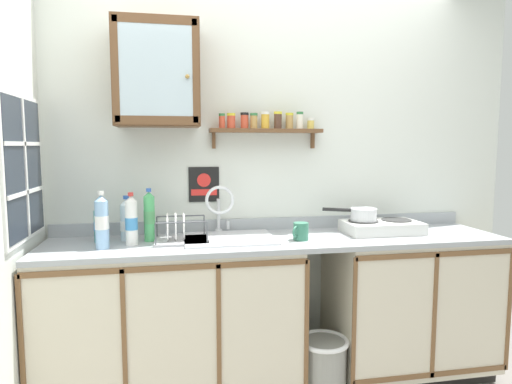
{
  "coord_description": "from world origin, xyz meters",
  "views": [
    {
      "loc": [
        -0.62,
        -2.17,
        1.48
      ],
      "look_at": [
        -0.12,
        0.47,
        1.2
      ],
      "focal_mm": 30.9,
      "sensor_mm": 36.0,
      "label": 1
    }
  ],
  "objects_px": {
    "bottle_opaque_white_0": "(131,221)",
    "dish_rack": "(179,235)",
    "sink": "(228,240)",
    "bottle_detergent_teal_1": "(101,224)",
    "trash_bin": "(323,367)",
    "bottle_water_blue_2": "(102,222)",
    "bottle_water_clear_4": "(127,221)",
    "mug": "(301,231)",
    "warning_sign": "(204,185)",
    "wall_cabinet": "(157,74)",
    "saucepan": "(363,214)",
    "bottle_soda_green_3": "(149,216)",
    "hot_plate_stove": "(381,227)"
  },
  "relations": [
    {
      "from": "bottle_opaque_white_0",
      "to": "dish_rack",
      "type": "height_order",
      "value": "bottle_opaque_white_0"
    },
    {
      "from": "sink",
      "to": "bottle_detergent_teal_1",
      "type": "bearing_deg",
      "value": 176.66
    },
    {
      "from": "dish_rack",
      "to": "trash_bin",
      "type": "distance_m",
      "value": 1.15
    },
    {
      "from": "bottle_water_blue_2",
      "to": "dish_rack",
      "type": "height_order",
      "value": "bottle_water_blue_2"
    },
    {
      "from": "bottle_water_blue_2",
      "to": "dish_rack",
      "type": "relative_size",
      "value": 1.02
    },
    {
      "from": "bottle_water_clear_4",
      "to": "bottle_water_blue_2",
      "type": "bearing_deg",
      "value": -119.56
    },
    {
      "from": "bottle_opaque_white_0",
      "to": "trash_bin",
      "type": "distance_m",
      "value": 1.4
    },
    {
      "from": "mug",
      "to": "trash_bin",
      "type": "relative_size",
      "value": 0.32
    },
    {
      "from": "mug",
      "to": "trash_bin",
      "type": "height_order",
      "value": "mug"
    },
    {
      "from": "bottle_opaque_white_0",
      "to": "warning_sign",
      "type": "xyz_separation_m",
      "value": [
        0.43,
        0.29,
        0.17
      ]
    },
    {
      "from": "wall_cabinet",
      "to": "saucepan",
      "type": "bearing_deg",
      "value": -3.75
    },
    {
      "from": "bottle_soda_green_3",
      "to": "bottle_opaque_white_0",
      "type": "bearing_deg",
      "value": -139.84
    },
    {
      "from": "hot_plate_stove",
      "to": "dish_rack",
      "type": "xyz_separation_m",
      "value": [
        -1.27,
        -0.02,
        0.0
      ]
    },
    {
      "from": "bottle_opaque_white_0",
      "to": "bottle_water_blue_2",
      "type": "xyz_separation_m",
      "value": [
        -0.15,
        -0.07,
        0.01
      ]
    },
    {
      "from": "bottle_detergent_teal_1",
      "to": "warning_sign",
      "type": "height_order",
      "value": "warning_sign"
    },
    {
      "from": "bottle_soda_green_3",
      "to": "wall_cabinet",
      "type": "distance_m",
      "value": 0.83
    },
    {
      "from": "bottle_detergent_teal_1",
      "to": "warning_sign",
      "type": "bearing_deg",
      "value": 17.99
    },
    {
      "from": "bottle_opaque_white_0",
      "to": "bottle_water_blue_2",
      "type": "distance_m",
      "value": 0.16
    },
    {
      "from": "bottle_opaque_white_0",
      "to": "bottle_water_clear_4",
      "type": "distance_m",
      "value": 0.13
    },
    {
      "from": "mug",
      "to": "warning_sign",
      "type": "height_order",
      "value": "warning_sign"
    },
    {
      "from": "dish_rack",
      "to": "wall_cabinet",
      "type": "relative_size",
      "value": 0.51
    },
    {
      "from": "bottle_soda_green_3",
      "to": "dish_rack",
      "type": "height_order",
      "value": "bottle_soda_green_3"
    },
    {
      "from": "bottle_opaque_white_0",
      "to": "bottle_water_clear_4",
      "type": "bearing_deg",
      "value": 106.64
    },
    {
      "from": "sink",
      "to": "saucepan",
      "type": "height_order",
      "value": "sink"
    },
    {
      "from": "saucepan",
      "to": "dish_rack",
      "type": "relative_size",
      "value": 1.06
    },
    {
      "from": "hot_plate_stove",
      "to": "trash_bin",
      "type": "xyz_separation_m",
      "value": [
        -0.45,
        -0.21,
        -0.78
      ]
    },
    {
      "from": "bottle_detergent_teal_1",
      "to": "bottle_soda_green_3",
      "type": "bearing_deg",
      "value": -4.17
    },
    {
      "from": "sink",
      "to": "bottle_water_blue_2",
      "type": "distance_m",
      "value": 0.73
    },
    {
      "from": "bottle_opaque_white_0",
      "to": "dish_rack",
      "type": "relative_size",
      "value": 0.96
    },
    {
      "from": "hot_plate_stove",
      "to": "bottle_soda_green_3",
      "type": "xyz_separation_m",
      "value": [
        -1.44,
        0.03,
        0.11
      ]
    },
    {
      "from": "wall_cabinet",
      "to": "warning_sign",
      "type": "relative_size",
      "value": 2.72
    },
    {
      "from": "bottle_soda_green_3",
      "to": "mug",
      "type": "height_order",
      "value": "bottle_soda_green_3"
    },
    {
      "from": "warning_sign",
      "to": "bottle_water_blue_2",
      "type": "bearing_deg",
      "value": -147.64
    },
    {
      "from": "saucepan",
      "to": "bottle_water_blue_2",
      "type": "bearing_deg",
      "value": -174.74
    },
    {
      "from": "wall_cabinet",
      "to": "hot_plate_stove",
      "type": "bearing_deg",
      "value": -4.42
    },
    {
      "from": "bottle_opaque_white_0",
      "to": "wall_cabinet",
      "type": "distance_m",
      "value": 0.86
    },
    {
      "from": "saucepan",
      "to": "bottle_opaque_white_0",
      "type": "bearing_deg",
      "value": -176.97
    },
    {
      "from": "bottle_water_clear_4",
      "to": "warning_sign",
      "type": "xyz_separation_m",
      "value": [
        0.46,
        0.17,
        0.19
      ]
    },
    {
      "from": "hot_plate_stove",
      "to": "bottle_water_blue_2",
      "type": "relative_size",
      "value": 1.52
    },
    {
      "from": "sink",
      "to": "bottle_soda_green_3",
      "type": "xyz_separation_m",
      "value": [
        -0.46,
        0.02,
        0.15
      ]
    },
    {
      "from": "bottle_water_clear_4",
      "to": "mug",
      "type": "bearing_deg",
      "value": -10.49
    },
    {
      "from": "saucepan",
      "to": "trash_bin",
      "type": "distance_m",
      "value": 0.96
    },
    {
      "from": "bottle_detergent_teal_1",
      "to": "saucepan",
      "type": "bearing_deg",
      "value": -0.87
    },
    {
      "from": "bottle_water_blue_2",
      "to": "bottle_opaque_white_0",
      "type": "bearing_deg",
      "value": 25.13
    },
    {
      "from": "saucepan",
      "to": "warning_sign",
      "type": "height_order",
      "value": "warning_sign"
    },
    {
      "from": "bottle_detergent_teal_1",
      "to": "hot_plate_stove",
      "type": "bearing_deg",
      "value": -1.62
    },
    {
      "from": "bottle_water_blue_2",
      "to": "mug",
      "type": "bearing_deg",
      "value": 0.42
    },
    {
      "from": "sink",
      "to": "bottle_opaque_white_0",
      "type": "height_order",
      "value": "sink"
    },
    {
      "from": "bottle_water_blue_2",
      "to": "warning_sign",
      "type": "xyz_separation_m",
      "value": [
        0.57,
        0.36,
        0.16
      ]
    },
    {
      "from": "bottle_water_clear_4",
      "to": "wall_cabinet",
      "type": "relative_size",
      "value": 0.44
    }
  ]
}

